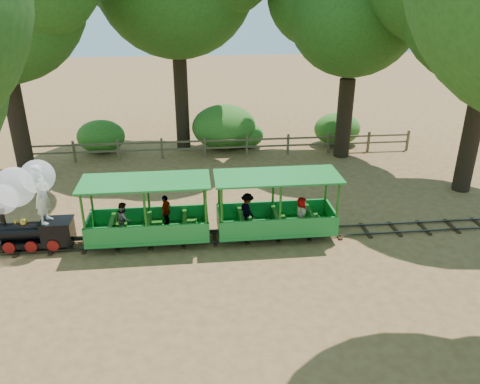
{
  "coord_description": "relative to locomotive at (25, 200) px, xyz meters",
  "views": [
    {
      "loc": [
        -1.6,
        -13.12,
        7.37
      ],
      "look_at": [
        -0.13,
        0.5,
        1.4
      ],
      "focal_mm": 35.0,
      "sensor_mm": 36.0,
      "label": 1
    }
  ],
  "objects": [
    {
      "name": "carriage_rear",
      "position": [
        7.49,
        -0.08,
        -0.84
      ],
      "size": [
        3.88,
        1.58,
        2.01
      ],
      "color": "#1D8632",
      "rests_on": "track"
    },
    {
      "name": "shrub_east",
      "position": [
        12.38,
        9.24,
        -0.83
      ],
      "size": [
        2.36,
        1.81,
        1.63
      ],
      "primitive_type": "ellipsoid",
      "color": "#2D6B1E",
      "rests_on": "ground"
    },
    {
      "name": "shrub_west",
      "position": [
        0.62,
        9.24,
        -0.85
      ],
      "size": [
        2.3,
        1.77,
        1.59
      ],
      "primitive_type": "ellipsoid",
      "color": "#2D6B1E",
      "rests_on": "ground"
    },
    {
      "name": "shrub_mid_e",
      "position": [
        7.7,
        9.24,
        -1.02
      ],
      "size": [
        1.79,
        1.37,
        1.24
      ],
      "primitive_type": "ellipsoid",
      "color": "#2D6B1E",
      "rests_on": "ground"
    },
    {
      "name": "ground",
      "position": [
        6.59,
        -0.06,
        -1.64
      ],
      "size": [
        90.0,
        90.0,
        0.0
      ],
      "primitive_type": "plane",
      "color": "#9B7143",
      "rests_on": "ground"
    },
    {
      "name": "fence",
      "position": [
        6.59,
        7.94,
        -1.06
      ],
      "size": [
        18.1,
        0.1,
        1.0
      ],
      "color": "brown",
      "rests_on": "ground"
    },
    {
      "name": "locomotive",
      "position": [
        0.0,
        0.0,
        0.0
      ],
      "size": [
        2.51,
        1.18,
        2.88
      ],
      "color": "black",
      "rests_on": "ground"
    },
    {
      "name": "oak_ne",
      "position": [
        12.06,
        7.52,
        5.24
      ],
      "size": [
        7.17,
        6.31,
        9.47
      ],
      "color": "#2D2116",
      "rests_on": "ground"
    },
    {
      "name": "track",
      "position": [
        6.59,
        -0.06,
        -1.57
      ],
      "size": [
        22.0,
        1.0,
        0.1
      ],
      "color": "#3F3D3A",
      "rests_on": "ground"
    },
    {
      "name": "carriage_front",
      "position": [
        3.51,
        -0.05,
        -0.85
      ],
      "size": [
        3.88,
        1.58,
        2.01
      ],
      "color": "#1D8632",
      "rests_on": "track"
    },
    {
      "name": "shrub_mid_w",
      "position": [
        6.61,
        9.24,
        -0.55
      ],
      "size": [
        3.16,
        2.43,
        2.19
      ],
      "primitive_type": "ellipsoid",
      "color": "#2D6B1E",
      "rests_on": "ground"
    }
  ]
}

